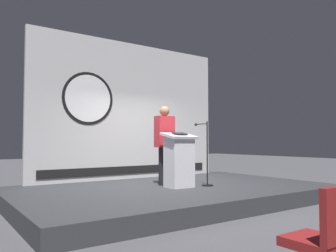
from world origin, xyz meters
TOP-DOWN VIEW (x-y plane):
  - ground_plane at (0.00, 0.00)m, footprint 40.00×40.00m
  - stage_platform at (0.00, 0.00)m, footprint 6.40×4.00m
  - banner_display at (-0.03, 1.85)m, footprint 5.20×0.12m
  - podium at (-0.00, -0.22)m, footprint 0.64×0.50m
  - speaker_person at (-0.04, 0.26)m, footprint 0.40×0.26m
  - microphone_stand at (0.64, -0.31)m, footprint 0.24×0.53m
  - audience_chair_right at (-1.57, -4.28)m, footprint 0.44×0.45m

SIDE VIEW (x-z plane):
  - ground_plane at x=0.00m, z-range 0.00..0.00m
  - stage_platform at x=0.00m, z-range 0.00..0.30m
  - audience_chair_right at x=-1.57m, z-range 0.05..0.94m
  - microphone_stand at x=0.64m, z-range 0.09..1.46m
  - podium at x=0.00m, z-range 0.29..1.42m
  - speaker_person at x=-0.04m, z-range 0.32..2.03m
  - banner_display at x=-0.03m, z-range 0.29..3.77m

